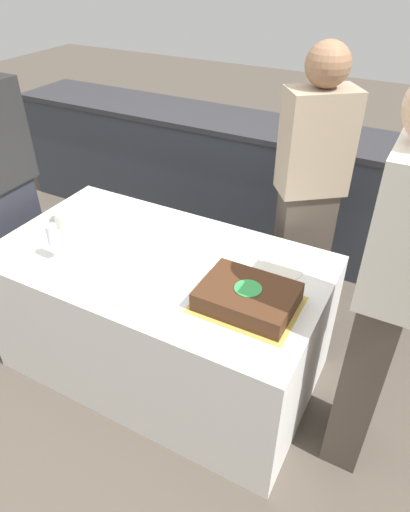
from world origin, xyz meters
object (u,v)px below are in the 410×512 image
person_cutting_cake (308,201)px  person_seated_left (0,188)px  cake (247,297)px  plate_stack (76,215)px  person_seated_right (387,296)px  wine_glass (52,236)px

person_cutting_cake → person_seated_left: (-1.55, -0.67, 0.01)m
cake → person_cutting_cake: person_cutting_cake is taller
cake → person_seated_left: bearing=176.0°
person_seated_left → person_cutting_cake: bearing=-66.5°
plate_stack → person_seated_right: size_ratio=0.13×
plate_stack → wine_glass: bearing=-64.3°
wine_glass → person_cutting_cake: person_cutting_cake is taller
plate_stack → person_cutting_cake: person_cutting_cake is taller
cake → person_seated_right: 0.54m
plate_stack → person_cutting_cake: size_ratio=0.14×
person_seated_right → person_seated_left: bearing=-90.0°
cake → plate_stack: bearing=170.4°
person_seated_right → cake: bearing=-78.1°
person_seated_left → person_seated_right: 2.06m
person_seated_left → cake: bearing=-94.0°
cake → person_seated_right: person_seated_right is taller
wine_glass → person_seated_right: size_ratio=0.11×
cake → wine_glass: wine_glass is taller
person_seated_right → plate_stack: bearing=-92.8°
cake → person_seated_left: size_ratio=0.26×
cake → plate_stack: cake is taller
wine_glass → person_seated_left: bearing=159.0°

